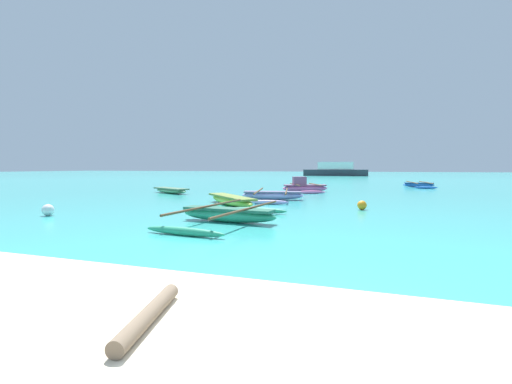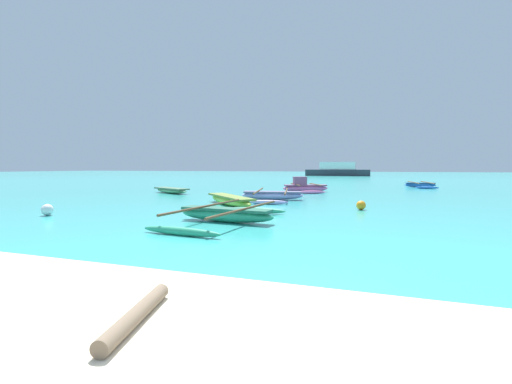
% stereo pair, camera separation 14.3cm
% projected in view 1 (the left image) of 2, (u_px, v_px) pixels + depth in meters
% --- Properties ---
extents(ground_plane, '(240.00, 240.00, 0.00)m').
position_uv_depth(ground_plane, '(277.00, 327.00, 3.47)').
color(ground_plane, '#38ADA8').
extents(moored_boat_0, '(2.36, 4.61, 0.43)m').
position_uv_depth(moored_boat_0, '(419.00, 185.00, 27.54)').
color(moored_boat_0, blue).
rests_on(moored_boat_0, ground_plane).
extents(moored_boat_1, '(3.37, 3.40, 0.40)m').
position_uv_depth(moored_boat_1, '(231.00, 200.00, 14.62)').
color(moored_boat_1, '#AED647').
rests_on(moored_boat_1, ground_plane).
extents(moored_boat_2, '(3.18, 2.19, 0.33)m').
position_uv_depth(moored_boat_2, '(171.00, 190.00, 21.19)').
color(moored_boat_2, '#66AB72').
rests_on(moored_boat_2, ground_plane).
extents(moored_boat_3, '(3.09, 4.78, 0.47)m').
position_uv_depth(moored_boat_3, '(228.00, 215.00, 10.11)').
color(moored_boat_3, '#2C986F').
rests_on(moored_boat_3, ground_plane).
extents(moored_boat_4, '(2.96, 3.55, 1.00)m').
position_uv_depth(moored_boat_4, '(304.00, 187.00, 22.19)').
color(moored_boat_4, pink).
rests_on(moored_boat_4, ground_plane).
extents(moored_boat_5, '(3.12, 4.80, 0.48)m').
position_uv_depth(moored_boat_5, '(273.00, 195.00, 16.96)').
color(moored_boat_5, '#C0A5EA').
rests_on(moored_boat_5, ground_plane).
extents(mooring_buoy_0, '(0.35, 0.35, 0.35)m').
position_uv_depth(mooring_buoy_0, '(362.00, 205.00, 12.99)').
color(mooring_buoy_0, orange).
rests_on(mooring_buoy_0, ground_plane).
extents(mooring_buoy_1, '(0.38, 0.38, 0.38)m').
position_uv_depth(mooring_buoy_1, '(48.00, 210.00, 11.40)').
color(mooring_buoy_1, white).
rests_on(mooring_buoy_1, ground_plane).
extents(driftwood_1, '(0.44, 1.31, 0.16)m').
position_uv_depth(driftwood_1, '(149.00, 315.00, 3.30)').
color(driftwood_1, '#75604C').
rests_on(driftwood_1, beach_strip).
extents(distant_ferry, '(11.57, 2.55, 2.55)m').
position_uv_depth(distant_ferry, '(335.00, 170.00, 63.41)').
color(distant_ferry, '#2D333D').
rests_on(distant_ferry, ground_plane).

